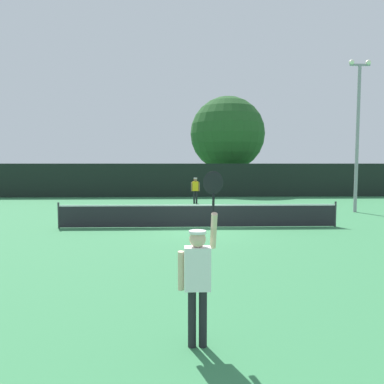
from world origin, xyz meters
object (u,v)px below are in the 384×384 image
(large_tree, at_px, (227,134))
(parked_car_near, at_px, (206,183))
(player_receiving, at_px, (195,188))
(light_pole, at_px, (358,126))
(player_serving, at_px, (198,270))
(tennis_ball, at_px, (169,219))

(large_tree, distance_m, parked_car_near, 5.31)
(player_receiving, bearing_deg, light_pole, 152.24)
(player_serving, relative_size, player_receiving, 1.52)
(player_receiving, bearing_deg, large_tree, -109.05)
(tennis_ball, xyz_separation_m, light_pole, (10.12, 2.30, 4.62))
(parked_car_near, bearing_deg, tennis_ball, -106.00)
(tennis_ball, distance_m, large_tree, 18.01)
(parked_car_near, bearing_deg, player_receiving, -103.99)
(player_serving, relative_size, light_pole, 0.32)
(player_serving, bearing_deg, parked_car_near, 85.80)
(player_receiving, relative_size, light_pole, 0.21)
(parked_car_near, bearing_deg, large_tree, -54.04)
(player_serving, height_order, parked_car_near, player_serving)
(light_pole, bearing_deg, player_serving, -122.43)
(player_receiving, height_order, tennis_ball, player_receiving)
(player_receiving, relative_size, parked_car_near, 0.39)
(player_receiving, xyz_separation_m, tennis_ball, (-1.53, -6.81, -1.01))
(light_pole, height_order, parked_car_near, light_pole)
(light_pole, bearing_deg, player_receiving, 152.24)
(player_receiving, bearing_deg, parked_car_near, -97.26)
(tennis_ball, bearing_deg, player_receiving, 77.33)
(light_pole, bearing_deg, tennis_ball, -167.22)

